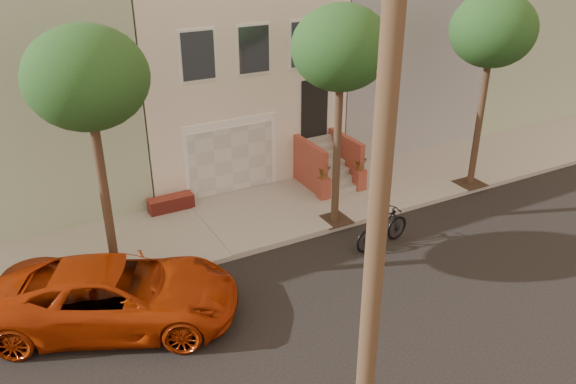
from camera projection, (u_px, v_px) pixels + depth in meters
ground at (386, 303)px, 13.91m from camera, size 90.00×90.00×0.00m
sidewalk at (283, 210)px, 18.12m from camera, size 40.00×3.70×0.15m
house_row at (208, 59)px, 21.19m from camera, size 33.10×11.70×7.00m
tree_left at (87, 80)px, 12.36m from camera, size 2.70×2.57×6.30m
tree_mid at (341, 49)px, 15.15m from camera, size 2.70×2.57×6.30m
tree_right at (493, 31)px, 17.51m from camera, size 2.70×2.57×6.30m
pickup_truck at (116, 294)px, 12.94m from camera, size 6.01×4.58×1.52m
motorcycle at (382, 228)px, 16.06m from camera, size 2.00×0.81×1.16m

